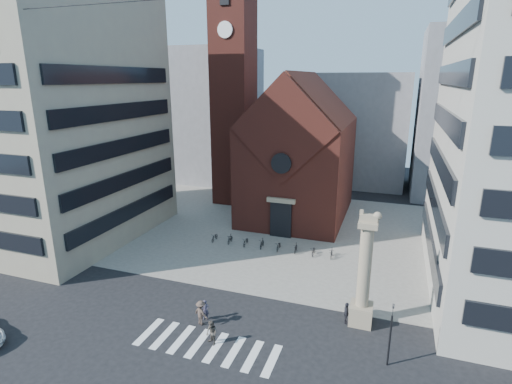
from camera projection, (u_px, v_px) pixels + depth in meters
ground at (218, 319)px, 29.60m from camera, size 120.00×120.00×0.00m
piazza at (286, 230)px, 46.83m from camera, size 46.00×30.00×0.05m
zebra_crossing at (207, 345)px, 26.70m from camera, size 10.20×3.20×0.01m
church at (299, 154)px, 50.11m from camera, size 12.00×16.65×18.00m
campanile at (234, 89)px, 53.84m from camera, size 5.50×5.50×31.20m
building_left at (49, 119)px, 42.71m from camera, size 18.00×20.00×26.00m
bg_block_left at (207, 115)px, 69.21m from camera, size 16.00×14.00×22.00m
bg_block_mid at (363, 130)px, 66.04m from camera, size 14.00×12.00×18.00m
bg_block_right at (477, 116)px, 57.41m from camera, size 16.00×14.00×24.00m
lion_column at (364, 280)px, 28.19m from camera, size 1.63×1.60×8.68m
traffic_light at (390, 333)px, 24.25m from camera, size 0.13×0.16×4.30m
pedestrian_0 at (205, 310)px, 29.35m from camera, size 0.67×0.55×1.57m
pedestrian_1 at (212, 333)px, 26.59m from camera, size 1.06×0.99×1.73m
pedestrian_2 at (346, 313)px, 28.88m from camera, size 0.56×1.02×1.66m
pedestrian_3 at (201, 313)px, 28.75m from camera, size 1.37×1.07×1.87m
scooter_0 at (215, 237)px, 43.62m from camera, size 0.68×1.66×0.85m
scooter_1 at (230, 239)px, 43.03m from camera, size 0.55×1.60×0.95m
scooter_2 at (246, 241)px, 42.47m from camera, size 0.68×1.66×0.85m
scooter_3 at (262, 243)px, 41.88m from camera, size 0.55×1.60×0.95m
scooter_4 at (279, 246)px, 41.31m from camera, size 0.68×1.66×0.85m
scooter_5 at (296, 248)px, 40.72m from camera, size 0.55×1.60×0.95m
scooter_6 at (313, 251)px, 40.15m from camera, size 0.68×1.66×0.85m
scooter_7 at (332, 253)px, 39.56m from camera, size 0.55×1.60×0.95m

